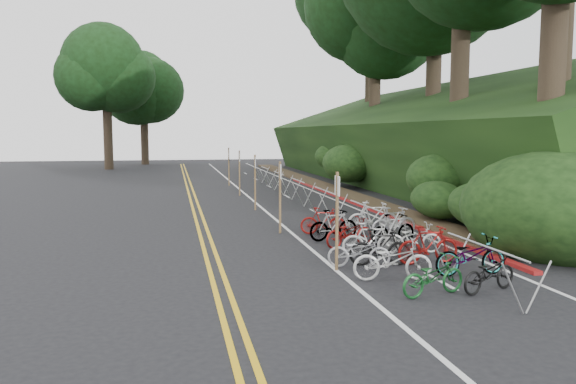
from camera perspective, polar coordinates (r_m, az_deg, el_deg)
name	(u,v)px	position (r m, az deg, el deg)	size (l,w,h in m)	color
ground	(294,268)	(14.65, 0.57, -7.69)	(120.00, 120.00, 0.00)	black
road_markings	(259,213)	(24.52, -2.97, -2.11)	(7.47, 80.00, 0.01)	gold
red_curb	(356,203)	(27.54, 6.91, -1.15)	(0.25, 28.00, 0.10)	maroon
embankment	(431,147)	(36.62, 14.28, 4.43)	(14.30, 48.14, 9.11)	black
bike_rack_front	(484,257)	(12.96, 19.26, -6.25)	(1.09, 3.21, 1.06)	#999A9A
bike_racks_rest	(297,186)	(27.69, 0.96, 0.60)	(1.14, 23.00, 1.17)	#999A9A
signpost_near	(337,214)	(14.14, 5.00, -2.29)	(0.08, 0.40, 2.51)	brown
signposts_rest	(246,174)	(28.21, -4.24, 1.86)	(0.08, 18.40, 2.50)	brown
bike_front	(359,251)	(14.70, 7.21, -5.99)	(1.62, 0.56, 0.85)	#9E9EA3
bike_valet	(393,239)	(16.14, 10.65, -4.74)	(3.02, 9.24, 1.10)	#144C1E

